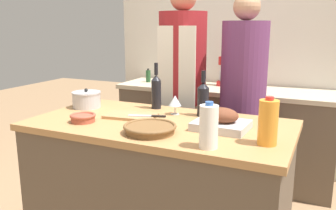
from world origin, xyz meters
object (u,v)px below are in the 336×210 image
object	(u,v)px
stock_pot	(87,100)
person_cook_guest	(243,96)
roasting_pan	(221,121)
mixing_bowl	(83,118)
juice_jug	(268,122)
condiment_bottle_extra	(175,75)
milk_jug	(209,126)
wine_bottle_dark	(156,91)
condiment_bottle_tall	(192,78)
wine_bottle_green	(203,98)
person_cook_aproned	(182,87)
stand_mixer	(228,74)
knife_chef	(148,116)
cutting_board	(131,116)
wine_glass_left	(175,101)
wicker_basket	(150,128)
condiment_bottle_short	(148,76)

from	to	relation	value
stock_pot	person_cook_guest	bearing A→B (deg)	35.86
roasting_pan	mixing_bowl	distance (m)	0.82
juice_jug	condiment_bottle_extra	bearing A→B (deg)	125.98
juice_jug	milk_jug	bearing A→B (deg)	-146.04
wine_bottle_dark	condiment_bottle_tall	size ratio (longest dim) A/B	2.36
wine_bottle_dark	person_cook_guest	world-z (taller)	person_cook_guest
wine_bottle_green	wine_bottle_dark	xyz separation A→B (m)	(-0.36, 0.06, 0.01)
mixing_bowl	person_cook_aproned	xyz separation A→B (m)	(0.25, 0.97, 0.05)
wine_bottle_dark	person_cook_aproned	xyz separation A→B (m)	(0.00, 0.47, -0.04)
mixing_bowl	stand_mixer	world-z (taller)	stand_mixer
wine_bottle_green	stand_mixer	bearing A→B (deg)	98.48
stock_pot	knife_chef	distance (m)	0.56
roasting_pan	wine_bottle_green	xyz separation A→B (m)	(-0.19, 0.24, 0.07)
wine_bottle_dark	stand_mixer	world-z (taller)	wine_bottle_dark
cutting_board	wine_bottle_green	size ratio (longest dim) A/B	1.16
wine_bottle_green	wine_glass_left	size ratio (longest dim) A/B	2.33
stock_pot	person_cook_aproned	size ratio (longest dim) A/B	0.11
condiment_bottle_tall	person_cook_aproned	distance (m)	0.77
juice_jug	person_cook_aproned	bearing A→B (deg)	131.95
roasting_pan	juice_jug	size ratio (longest dim) A/B	1.28
wine_bottle_green	person_cook_aproned	distance (m)	0.64
wicker_basket	knife_chef	world-z (taller)	wicker_basket
mixing_bowl	wicker_basket	bearing A→B (deg)	-3.47
milk_jug	condiment_bottle_short	distance (m)	2.12
wicker_basket	person_cook_guest	bearing A→B (deg)	75.83
milk_jug	condiment_bottle_short	bearing A→B (deg)	125.63
cutting_board	stand_mixer	bearing A→B (deg)	82.11
milk_jug	stand_mixer	bearing A→B (deg)	102.72
wine_bottle_green	condiment_bottle_extra	distance (m)	1.53
mixing_bowl	knife_chef	distance (m)	0.40
mixing_bowl	stand_mixer	distance (m)	1.77
wine_bottle_dark	juice_jug	bearing A→B (deg)	-28.84
roasting_pan	person_cook_aproned	bearing A→B (deg)	125.82
mixing_bowl	condiment_bottle_extra	bearing A→B (deg)	95.49
roasting_pan	cutting_board	bearing A→B (deg)	178.56
cutting_board	milk_jug	world-z (taller)	milk_jug
stock_pot	wine_bottle_green	size ratio (longest dim) A/B	0.69
condiment_bottle_extra	person_cook_guest	size ratio (longest dim) A/B	0.09
wine_bottle_green	person_cook_aproned	bearing A→B (deg)	124.46
stand_mixer	condiment_bottle_extra	xyz separation A→B (m)	(-0.59, 0.04, -0.05)
mixing_bowl	cutting_board	bearing A→B (deg)	46.00
wicker_basket	milk_jug	size ratio (longest dim) A/B	1.29
milk_jug	condiment_bottle_tall	size ratio (longest dim) A/B	1.66
condiment_bottle_short	condiment_bottle_tall	bearing A→B (deg)	13.71
stock_pot	mixing_bowl	bearing A→B (deg)	-56.02
wicker_basket	condiment_bottle_extra	xyz separation A→B (m)	(-0.64, 1.79, 0.02)
knife_chef	condiment_bottle_extra	bearing A→B (deg)	107.91
stand_mixer	person_cook_aproned	bearing A→B (deg)	-102.70
knife_chef	person_cook_aproned	distance (m)	0.76
stand_mixer	condiment_bottle_extra	bearing A→B (deg)	176.48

